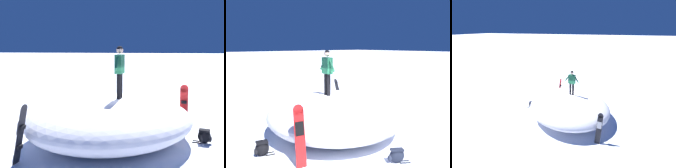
{
  "view_description": "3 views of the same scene",
  "coord_description": "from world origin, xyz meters",
  "views": [
    {
      "loc": [
        1.03,
        -9.13,
        3.15
      ],
      "look_at": [
        -0.4,
        -0.29,
        1.9
      ],
      "focal_mm": 43.42,
      "sensor_mm": 36.0,
      "label": 1
    },
    {
      "loc": [
        5.38,
        6.6,
        3.34
      ],
      "look_at": [
        -0.69,
        -0.6,
        1.83
      ],
      "focal_mm": 38.91,
      "sensor_mm": 36.0,
      "label": 2
    },
    {
      "loc": [
        -9.37,
        -2.99,
        5.85
      ],
      "look_at": [
        -0.75,
        -0.2,
        2.44
      ],
      "focal_mm": 24.32,
      "sensor_mm": 36.0,
      "label": 3
    }
  ],
  "objects": [
    {
      "name": "snow_mound",
      "position": [
        -0.41,
        -0.44,
        0.74
      ],
      "size": [
        7.53,
        7.67,
        1.47
      ],
      "primitive_type": "ellipsoid",
      "rotation": [
        0.0,
        0.0,
        0.95
      ],
      "color": "white",
      "rests_on": "ground"
    },
    {
      "name": "snowboarder_standing",
      "position": [
        -0.11,
        -0.54,
        2.48
      ],
      "size": [
        0.28,
        1.02,
        1.69
      ],
      "color": "black",
      "rests_on": "snow_mound"
    },
    {
      "name": "backpack_near",
      "position": [
        2.67,
        -0.23,
        0.24
      ],
      "size": [
        0.65,
        0.4,
        0.47
      ],
      "color": "black",
      "rests_on": "ground"
    },
    {
      "name": "snowboard_primary_upright",
      "position": [
        -2.46,
        -2.7,
        0.86
      ],
      "size": [
        0.42,
        0.34,
        1.67
      ],
      "color": "black",
      "rests_on": "ground"
    },
    {
      "name": "snowboard_secondary_upright",
      "position": [
        2.11,
        1.09,
        0.91
      ],
      "size": [
        0.33,
        0.26,
        1.76
      ],
      "color": "red",
      "rests_on": "ground"
    },
    {
      "name": "ground",
      "position": [
        0.0,
        0.0,
        0.0
      ],
      "size": [
        240.0,
        240.0,
        0.0
      ],
      "primitive_type": "plane",
      "color": "white"
    },
    {
      "name": "backpack_far",
      "position": [
        -0.09,
        2.69,
        0.22
      ],
      "size": [
        0.63,
        0.5,
        0.43
      ],
      "color": "#1E2333",
      "rests_on": "ground"
    }
  ]
}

